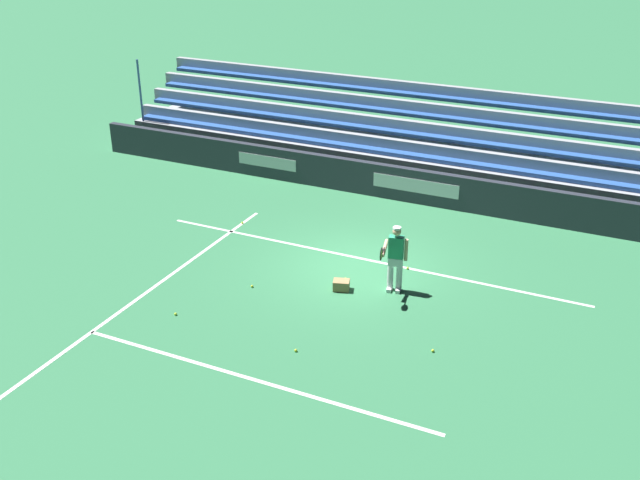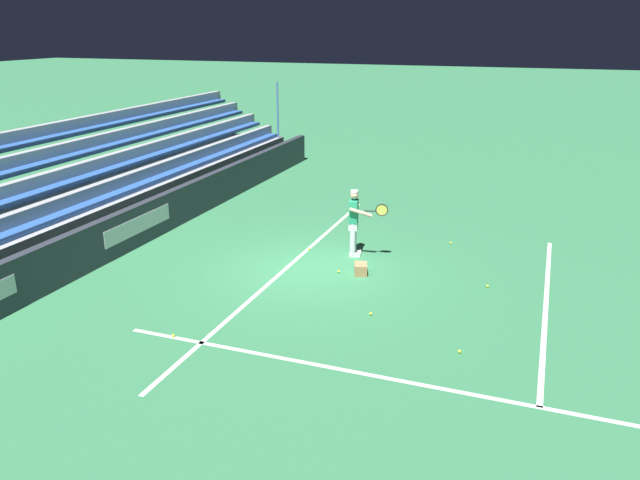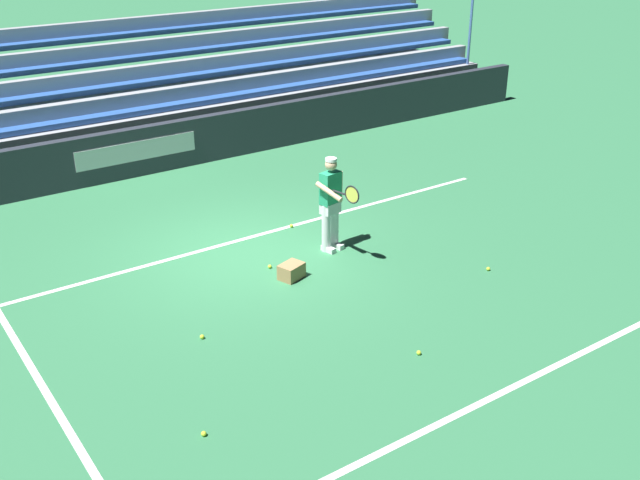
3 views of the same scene
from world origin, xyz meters
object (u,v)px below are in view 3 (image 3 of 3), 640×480
object	(u,v)px
tennis_ball_on_baseline	(204,434)
tennis_ball_stray_back	(202,337)
tennis_ball_near_player	(488,269)
tennis_ball_far_right	(291,226)
tennis_player	(331,203)
ball_box_cardboard	(291,271)
tennis_ball_far_left	(270,267)
tennis_ball_by_box	(419,353)

from	to	relation	value
tennis_ball_on_baseline	tennis_ball_stray_back	bearing A→B (deg)	-116.05
tennis_ball_near_player	tennis_ball_stray_back	xyz separation A→B (m)	(4.96, -0.83, 0.00)
tennis_ball_far_right	tennis_player	bearing A→B (deg)	92.90
tennis_ball_far_right	tennis_ball_on_baseline	bearing A→B (deg)	47.58
tennis_player	tennis_ball_near_player	world-z (taller)	tennis_player
ball_box_cardboard	tennis_ball_far_left	distance (m)	0.54
tennis_ball_far_left	ball_box_cardboard	bearing A→B (deg)	102.04
ball_box_cardboard	tennis_ball_near_player	xyz separation A→B (m)	(-2.89, 1.67, -0.10)
tennis_ball_far_right	tennis_ball_far_left	bearing A→B (deg)	45.09
tennis_player	tennis_ball_stray_back	size ratio (longest dim) A/B	25.98
tennis_ball_by_box	tennis_ball_on_baseline	world-z (taller)	same
tennis_ball_on_baseline	tennis_player	bearing A→B (deg)	-141.78
tennis_ball_stray_back	tennis_ball_far_left	bearing A→B (deg)	-145.29
tennis_player	tennis_ball_near_player	size ratio (longest dim) A/B	25.98
tennis_ball_far_right	tennis_ball_far_left	size ratio (longest dim) A/B	1.00
tennis_ball_by_box	tennis_ball_near_player	bearing A→B (deg)	-154.91
ball_box_cardboard	tennis_ball_by_box	bearing A→B (deg)	94.27
tennis_ball_near_player	tennis_ball_stray_back	bearing A→B (deg)	-9.52
ball_box_cardboard	tennis_ball_far_right	bearing A→B (deg)	-122.67
ball_box_cardboard	tennis_ball_stray_back	bearing A→B (deg)	22.10
ball_box_cardboard	tennis_ball_by_box	world-z (taller)	ball_box_cardboard
tennis_ball_by_box	tennis_ball_far_left	bearing A→B (deg)	-84.54
tennis_ball_on_baseline	tennis_ball_far_left	size ratio (longest dim) A/B	1.00
ball_box_cardboard	tennis_ball_by_box	distance (m)	2.93
tennis_ball_near_player	tennis_ball_far_left	size ratio (longest dim) A/B	1.00
tennis_ball_near_player	tennis_ball_on_baseline	bearing A→B (deg)	10.55
tennis_ball_near_player	tennis_ball_far_right	distance (m)	3.86
tennis_ball_near_player	tennis_ball_on_baseline	distance (m)	6.01
tennis_ball_by_box	tennis_ball_far_right	distance (m)	4.77
tennis_ball_on_baseline	tennis_ball_far_right	bearing A→B (deg)	-132.42
tennis_player	tennis_ball_on_baseline	world-z (taller)	tennis_player
tennis_player	tennis_ball_by_box	xyz separation A→B (m)	(0.97, 3.46, -0.86)
tennis_ball_near_player	tennis_ball_far_left	xyz separation A→B (m)	(3.01, -2.19, 0.00)
tennis_ball_by_box	tennis_ball_far_right	xyz separation A→B (m)	(-0.91, -4.68, 0.00)
tennis_player	tennis_ball_on_baseline	bearing A→B (deg)	38.22
tennis_ball_near_player	tennis_ball_by_box	bearing A→B (deg)	25.09
tennis_ball_far_left	tennis_ball_far_right	bearing A→B (deg)	-134.91
tennis_player	ball_box_cardboard	world-z (taller)	tennis_player
ball_box_cardboard	tennis_player	bearing A→B (deg)	-155.70
tennis_ball_by_box	tennis_ball_far_left	distance (m)	3.46
tennis_ball_near_player	tennis_ball_on_baseline	world-z (taller)	same
tennis_ball_stray_back	tennis_player	bearing A→B (deg)	-157.09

